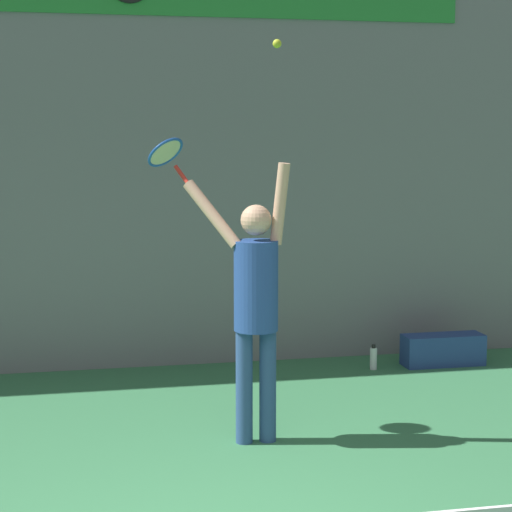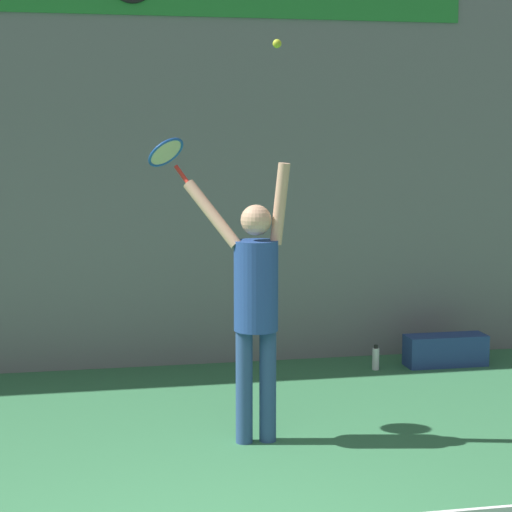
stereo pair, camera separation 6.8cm
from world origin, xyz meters
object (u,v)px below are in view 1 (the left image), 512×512
Objects in this scene: tennis_ball at (277,44)px; water_bottle at (373,358)px; equipment_bag at (443,350)px; tennis_racket at (167,154)px; tennis_player at (255,297)px.

water_bottle is at bearing 53.14° from tennis_ball.
water_bottle is 0.31× the size of equipment_bag.
tennis_racket is 3.41m from water_bottle.
equipment_bag is at bearing 26.89° from tennis_racket.
tennis_racket is at bearing -146.26° from water_bottle.
equipment_bag is (2.39, 1.95, -0.98)m from tennis_player.
equipment_bag is (0.76, 0.03, 0.04)m from water_bottle.
water_bottle is at bearing 33.74° from tennis_racket.
tennis_ball is at bearing -138.30° from equipment_bag.
tennis_player is at bearing -34.87° from tennis_racket.
tennis_racket reaches higher than equipment_bag.
tennis_player is 8.42× the size of water_bottle.
tennis_racket reaches higher than tennis_player.
tennis_player is at bearing 165.39° from tennis_ball.
tennis_ball is 0.08× the size of equipment_bag.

